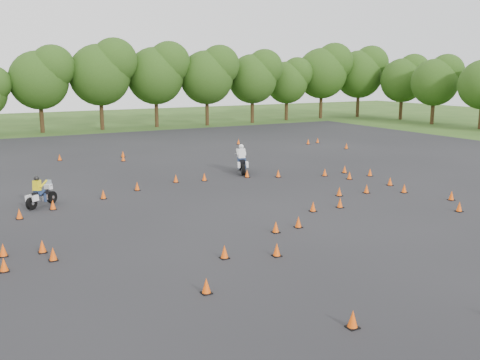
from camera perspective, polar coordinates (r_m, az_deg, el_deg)
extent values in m
plane|color=#2D5119|center=(22.71, 4.87, -4.75)|extent=(140.00, 140.00, 0.00)
plane|color=black|center=(27.73, -1.98, -1.69)|extent=(62.00, 62.00, 0.00)
cone|color=#F9540A|center=(28.74, 21.63, -1.58)|extent=(0.26, 0.26, 0.45)
cone|color=#F9540A|center=(40.64, -18.68, 2.29)|extent=(0.26, 0.26, 0.45)
cone|color=#F9540A|center=(22.26, 6.25, -4.51)|extent=(0.26, 0.26, 0.45)
cone|color=#F9540A|center=(45.19, 11.28, 3.56)|extent=(0.26, 0.26, 0.45)
cone|color=#F9540A|center=(20.42, -20.35, -6.68)|extent=(0.26, 0.26, 0.45)
cone|color=#F9540A|center=(39.18, -12.35, 2.31)|extent=(0.26, 0.26, 0.45)
cone|color=#F9540A|center=(31.19, -6.87, 0.15)|extent=(0.26, 0.26, 0.45)
cone|color=#F9540A|center=(19.47, -19.32, -7.49)|extent=(0.26, 0.26, 0.45)
cone|color=#F9540A|center=(20.52, -23.95, -6.87)|extent=(0.26, 0.26, 0.45)
cone|color=#F9540A|center=(31.31, 15.72, -0.16)|extent=(0.26, 0.26, 0.45)
cone|color=#F9540A|center=(33.26, 9.03, 0.81)|extent=(0.26, 0.26, 0.45)
cone|color=#F9540A|center=(31.46, -3.83, 0.31)|extent=(0.26, 0.26, 0.45)
cone|color=#F9540A|center=(32.42, 0.76, 0.67)|extent=(0.26, 0.26, 0.45)
cone|color=#F9540A|center=(14.19, 11.93, -14.35)|extent=(0.26, 0.26, 0.45)
cone|color=#F9540A|center=(15.87, -3.62, -11.23)|extent=(0.26, 0.26, 0.45)
cone|color=#F9540A|center=(32.52, 11.60, 0.47)|extent=(0.26, 0.26, 0.45)
cone|color=#F9540A|center=(18.86, 3.94, -7.46)|extent=(0.26, 0.26, 0.45)
cone|color=#F9540A|center=(26.57, 22.35, -2.66)|extent=(0.26, 0.26, 0.45)
cone|color=#F9540A|center=(29.44, -10.92, -0.66)|extent=(0.26, 0.26, 0.45)
cone|color=#F9540A|center=(48.48, 8.29, 4.20)|extent=(0.26, 0.26, 0.45)
cone|color=#F9540A|center=(18.61, -1.67, -7.70)|extent=(0.26, 0.26, 0.45)
cone|color=#F9540A|center=(28.09, 10.55, -1.24)|extent=(0.26, 0.26, 0.45)
cone|color=#F9540A|center=(47.09, -0.16, 4.11)|extent=(0.26, 0.26, 0.45)
cone|color=#F9540A|center=(19.03, -23.89, -8.28)|extent=(0.26, 0.26, 0.45)
cone|color=#F9540A|center=(25.73, 10.62, -2.43)|extent=(0.26, 0.26, 0.45)
cone|color=#F9540A|center=(24.83, 7.80, -2.84)|extent=(0.26, 0.26, 0.45)
cone|color=#F9540A|center=(32.56, 4.10, 0.69)|extent=(0.26, 0.26, 0.45)
cone|color=#F9540A|center=(29.05, 13.35, -0.93)|extent=(0.26, 0.26, 0.45)
cone|color=#F9540A|center=(27.87, -14.38, -1.51)|extent=(0.26, 0.26, 0.45)
cone|color=#F9540A|center=(25.28, -22.48, -3.37)|extent=(0.26, 0.26, 0.45)
cone|color=#F9540A|center=(33.79, 13.70, 0.79)|extent=(0.26, 0.26, 0.45)
cone|color=#F9540A|center=(21.50, 3.84, -5.04)|extent=(0.26, 0.26, 0.45)
cone|color=#F9540A|center=(26.41, -19.34, -2.53)|extent=(0.26, 0.26, 0.45)
cone|color=#F9540A|center=(47.45, 7.29, 4.07)|extent=(0.26, 0.26, 0.45)
cone|color=#F9540A|center=(29.66, 17.11, -0.88)|extent=(0.26, 0.26, 0.45)
cone|color=#F9540A|center=(34.47, 11.10, 1.11)|extent=(0.26, 0.26, 0.45)
cone|color=#F9540A|center=(41.00, -12.38, 2.71)|extent=(0.26, 0.26, 0.45)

